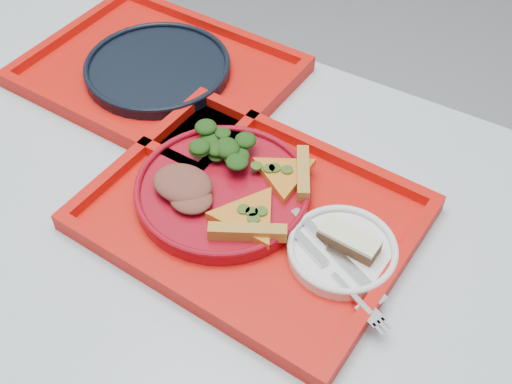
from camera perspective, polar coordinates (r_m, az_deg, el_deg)
ground at (r=1.64m, az=-7.02°, el=-16.59°), size 10.00×10.00×0.00m
table at (r=1.08m, az=-10.27°, el=-0.88°), size 1.60×0.80×0.75m
tray_main at (r=0.94m, az=-0.41°, el=-2.21°), size 0.47×0.38×0.01m
tray_far at (r=1.19m, az=-8.64°, el=10.20°), size 0.46×0.37×0.01m
dinner_plate at (r=0.95m, az=-2.95°, el=0.06°), size 0.26×0.26×0.02m
side_plate at (r=0.89m, az=7.65°, el=-5.32°), size 0.15×0.15×0.01m
navy_plate at (r=1.18m, az=-8.72°, el=10.73°), size 0.26×0.26×0.02m
pizza_slice_a at (r=0.90m, az=-0.66°, el=-2.06°), size 0.15×0.16×0.02m
pizza_slice_b at (r=0.95m, az=2.52°, el=1.76°), size 0.14×0.14×0.02m
salad_heap at (r=0.97m, az=-3.28°, el=4.04°), size 0.09×0.08×0.05m
meat_portion at (r=0.94m, az=-6.54°, el=0.75°), size 0.09×0.07×0.03m
dessert_bar at (r=0.88m, az=8.27°, el=-4.25°), size 0.09×0.04×0.02m
knife at (r=0.87m, az=7.15°, el=-5.40°), size 0.18×0.09×0.01m
fork at (r=0.86m, az=6.81°, el=-7.12°), size 0.18×0.10×0.01m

